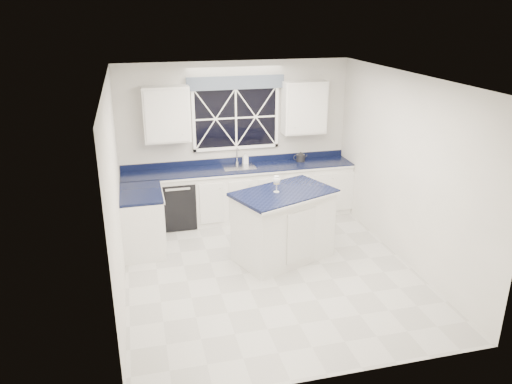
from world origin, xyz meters
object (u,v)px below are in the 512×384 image
object	(u,v)px
faucet	(237,156)
wine_glass	(277,181)
kettle	(300,157)
soap_bottle	(245,158)
island	(283,225)
dishwasher	(177,202)

from	to	relation	value
faucet	wine_glass	distance (m)	1.81
faucet	kettle	size ratio (longest dim) A/B	1.21
soap_bottle	island	bearing A→B (deg)	-85.24
dishwasher	wine_glass	distance (m)	2.21
faucet	wine_glass	xyz separation A→B (m)	(0.19, -1.79, 0.12)
kettle	wine_glass	world-z (taller)	wine_glass
wine_glass	dishwasher	bearing A→B (deg)	128.95
faucet	soap_bottle	size ratio (longest dim) A/B	1.53
dishwasher	soap_bottle	size ratio (longest dim) A/B	4.14
faucet	kettle	world-z (taller)	faucet
dishwasher	faucet	world-z (taller)	faucet
dishwasher	kettle	xyz separation A→B (m)	(2.23, 0.10, 0.61)
faucet	kettle	xyz separation A→B (m)	(1.13, -0.09, -0.08)
wine_glass	soap_bottle	size ratio (longest dim) A/B	1.21
soap_bottle	dishwasher	bearing A→B (deg)	-170.02
dishwasher	faucet	bearing A→B (deg)	10.02
dishwasher	wine_glass	size ratio (longest dim) A/B	3.41
dishwasher	soap_bottle	distance (m)	1.42
faucet	soap_bottle	world-z (taller)	faucet
island	kettle	size ratio (longest dim) A/B	6.52
dishwasher	faucet	size ratio (longest dim) A/B	2.72
kettle	soap_bottle	world-z (taller)	soap_bottle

